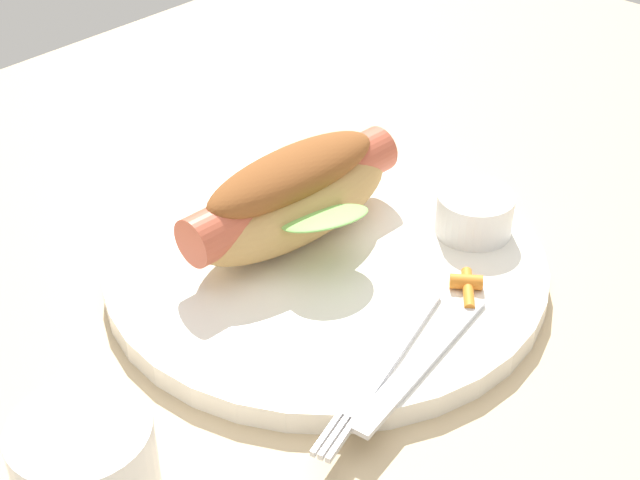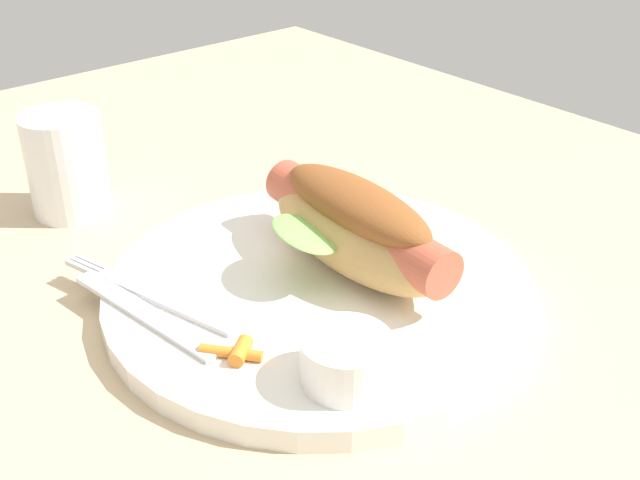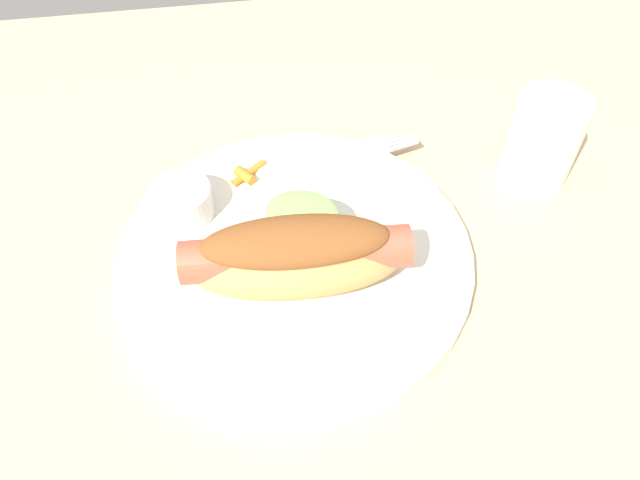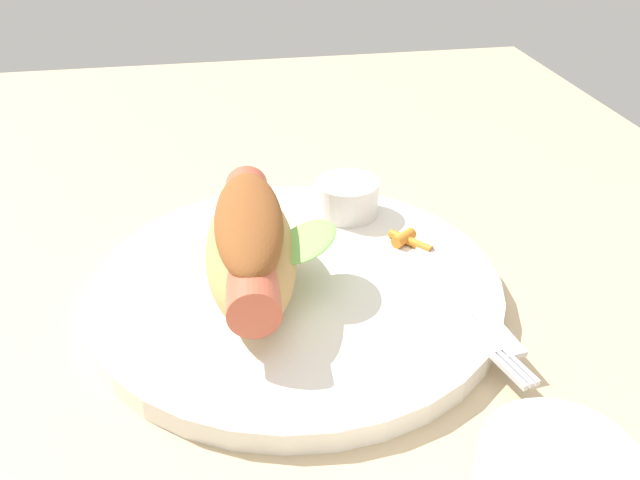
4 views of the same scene
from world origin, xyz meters
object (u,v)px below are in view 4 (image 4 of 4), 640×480
Objects in this scene: fork at (454,310)px; sauce_ramekin at (347,198)px; plate at (296,288)px; hot_dog at (251,243)px; knife at (464,294)px; carrot_garnish at (407,240)px.

sauce_ramekin is at bearing -179.00° from fork.
sauce_ramekin is (-9.09, 5.73, 2.28)cm from plate.
hot_dog reaches higher than plate.
plate is 12.17cm from knife.
fork is 1.10× the size of knife.
carrot_garnish is (5.86, 3.62, -1.06)cm from sauce_ramekin.
carrot_garnish reaches higher than knife.
fork is at bearing 15.75° from sauce_ramekin.
hot_dog is 12.71cm from sauce_ramekin.
fork is at bearing 59.34° from plate.
knife is (4.22, 11.37, 0.98)cm from plate.
plate is 9.97cm from carrot_garnish.
hot_dog is at bearing -114.56° from knife.
fork is at bearing 3.79° from carrot_garnish.
fork is 4.35× the size of carrot_garnish.
carrot_garnish is at bearing 107.08° from hot_dog.
hot_dog is (-0.17, -3.13, 4.14)cm from plate.
plate is at bearing -32.22° from sauce_ramekin.
sauce_ramekin is (-8.92, 8.86, -1.85)cm from hot_dog.
sauce_ramekin is 0.39× the size of knife.
hot_dog is at bearing -93.08° from plate.
sauce_ramekin is at bearing 147.78° from plate.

